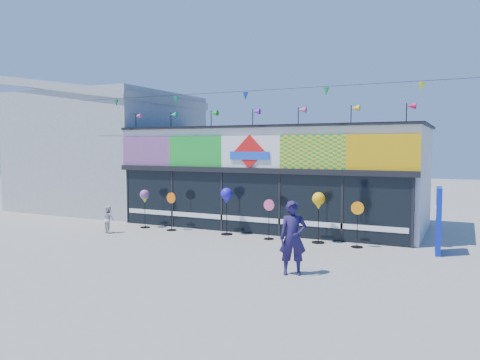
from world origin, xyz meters
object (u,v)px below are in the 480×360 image
Objects in this scene: spinner_0 at (145,197)px; spinner_2 at (227,197)px; blue_sign at (438,220)px; spinner_1 at (171,210)px; child at (109,219)px; adult_man at (293,238)px; spinner_5 at (357,223)px; spinner_4 at (319,202)px; spinner_3 at (269,218)px.

spinner_2 reaches higher than spinner_0.
blue_sign is 9.65m from spinner_1.
spinner_0 is 1.49× the size of child.
adult_man reaches higher than spinner_1.
spinner_5 is 0.79× the size of adult_man.
spinner_2 is at bearing -135.09° from child.
spinner_4 is 7.97m from child.
spinner_4 is 1.48m from spinner_5.
spinner_0 is 1.09× the size of spinner_3.
spinner_2 is (-7.29, -0.09, 0.38)m from blue_sign.
spinner_4 reaches higher than spinner_0.
spinner_1 is 1.05× the size of spinner_3.
spinner_0 is at bearing -86.32° from child.
spinner_1 is 7.22m from spinner_5.
blue_sign is 11.66m from child.
spinner_2 is at bearing 178.31° from spinner_5.
spinner_3 is (4.12, 0.04, -0.04)m from spinner_1.
spinner_1 is 4.12m from spinner_3.
spinner_2 is 1.01× the size of spinner_4.
spinner_0 is 3.68m from spinner_2.
spinner_0 is 7.21m from spinner_4.
child is at bearing -168.03° from spinner_4.
blue_sign is 1.16× the size of spinner_2.
spinner_3 is (-5.52, -0.23, -0.27)m from blue_sign.
child is (-6.00, -1.50, -0.24)m from spinner_3.
spinner_0 is 0.81× the size of adult_man.
spinner_0 is 5.47m from spinner_3.
spinner_3 is (1.77, -0.14, -0.65)m from spinner_2.
spinner_2 is at bearing 175.37° from spinner_3.
spinner_4 reaches higher than child.
blue_sign is 3.78m from spinner_4.
spinner_1 is 0.99× the size of spinner_5.
adult_man is (7.76, -4.02, -0.29)m from spinner_0.
spinner_2 reaches higher than spinner_1.
blue_sign is at bearing 28.60° from adult_man.
child is (-8.31, 2.50, -0.43)m from adult_man.
spinner_5 is (3.10, -0.00, 0.04)m from spinner_3.
spinner_2 is 4.91m from spinner_5.
spinner_4 is at bearing 1.00° from spinner_0.
spinner_3 is at bearing -175.34° from spinner_4.
spinner_2 reaches higher than spinner_4.
spinner_4 is 0.92× the size of adult_man.
child is (-11.52, -1.73, -0.51)m from blue_sign.
spinner_3 is 4.63m from adult_man.
spinner_3 is 3.11m from spinner_5.
adult_man is at bearing -173.10° from child.
adult_man reaches higher than child.
spinner_2 is 0.93× the size of adult_man.
spinner_4 is (1.76, 0.14, 0.64)m from spinner_3.
spinner_4 is 4.21m from adult_man.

